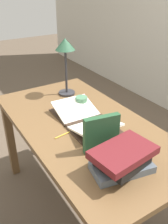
{
  "coord_description": "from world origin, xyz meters",
  "views": [
    {
      "loc": [
        1.15,
        -0.72,
        1.59
      ],
      "look_at": [
        -0.01,
        0.01,
        0.84
      ],
      "focal_mm": 40.0,
      "sensor_mm": 36.0,
      "label": 1
    }
  ],
  "objects_px": {
    "coffee_mug": "(81,102)",
    "pencil": "(66,134)",
    "open_book": "(85,119)",
    "book_stack_tall": "(123,159)",
    "book_standing_upright": "(101,134)",
    "reading_lamp": "(65,52)"
  },
  "relations": [
    {
      "from": "open_book",
      "to": "book_standing_upright",
      "type": "relative_size",
      "value": 2.59
    },
    {
      "from": "book_standing_upright",
      "to": "book_stack_tall",
      "type": "bearing_deg",
      "value": 7.25
    },
    {
      "from": "book_stack_tall",
      "to": "pencil",
      "type": "height_order",
      "value": "book_stack_tall"
    },
    {
      "from": "book_standing_upright",
      "to": "pencil",
      "type": "distance_m",
      "value": 0.27
    },
    {
      "from": "open_book",
      "to": "book_standing_upright",
      "type": "xyz_separation_m",
      "value": [
        0.29,
        -0.08,
        0.08
      ]
    },
    {
      "from": "book_standing_upright",
      "to": "open_book",
      "type": "bearing_deg",
      "value": 175.05
    },
    {
      "from": "open_book",
      "to": "book_stack_tall",
      "type": "height_order",
      "value": "book_stack_tall"
    },
    {
      "from": "book_standing_upright",
      "to": "reading_lamp",
      "type": "relative_size",
      "value": 0.47
    },
    {
      "from": "book_stack_tall",
      "to": "coffee_mug",
      "type": "bearing_deg",
      "value": 164.98
    },
    {
      "from": "coffee_mug",
      "to": "pencil",
      "type": "relative_size",
      "value": 0.72
    },
    {
      "from": "book_stack_tall",
      "to": "open_book",
      "type": "bearing_deg",
      "value": 169.31
    },
    {
      "from": "pencil",
      "to": "book_standing_upright",
      "type": "bearing_deg",
      "value": 21.48
    },
    {
      "from": "open_book",
      "to": "pencil",
      "type": "xyz_separation_m",
      "value": [
        0.06,
        -0.17,
        -0.02
      ]
    },
    {
      "from": "reading_lamp",
      "to": "book_standing_upright",
      "type": "bearing_deg",
      "value": -14.58
    },
    {
      "from": "book_stack_tall",
      "to": "book_standing_upright",
      "type": "xyz_separation_m",
      "value": [
        -0.19,
        0.01,
        0.04
      ]
    },
    {
      "from": "book_stack_tall",
      "to": "book_standing_upright",
      "type": "bearing_deg",
      "value": 176.82
    },
    {
      "from": "open_book",
      "to": "coffee_mug",
      "type": "relative_size",
      "value": 4.84
    },
    {
      "from": "pencil",
      "to": "reading_lamp",
      "type": "bearing_deg",
      "value": 150.69
    },
    {
      "from": "open_book",
      "to": "book_stack_tall",
      "type": "relative_size",
      "value": 1.68
    },
    {
      "from": "book_stack_tall",
      "to": "reading_lamp",
      "type": "distance_m",
      "value": 0.99
    },
    {
      "from": "open_book",
      "to": "coffee_mug",
      "type": "height_order",
      "value": "coffee_mug"
    },
    {
      "from": "book_standing_upright",
      "to": "coffee_mug",
      "type": "height_order",
      "value": "book_standing_upright"
    }
  ]
}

